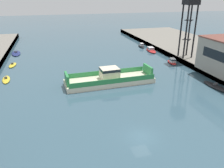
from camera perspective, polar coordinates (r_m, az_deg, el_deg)
ground_plane at (r=34.05m, az=7.38°, el=-12.96°), size 400.00×400.00×0.00m
chain_ferry at (r=51.84m, az=-0.62°, el=1.32°), size 20.39×7.10×3.69m
moored_boat_near_left at (r=59.51m, az=-24.94°, el=1.04°), size 2.25×5.76×0.90m
moored_boat_near_right at (r=82.58m, az=9.71°, el=8.43°), size 3.54×7.97×1.34m
moored_boat_mid_left at (r=69.21m, az=14.79°, el=5.48°), size 2.50×5.36×1.61m
moored_boat_mid_right at (r=70.62m, az=-23.60°, el=4.36°), size 2.27×5.05×0.94m
moored_boat_far_right at (r=88.50m, az=7.35°, el=9.51°), size 2.24×5.84×1.52m
moored_boat_upstream_a at (r=54.73m, az=24.40°, el=-0.52°), size 2.63×7.22×1.06m
moored_boat_upstream_b at (r=84.18m, az=-22.87°, el=7.10°), size 3.66×8.33×0.97m
crane_tower at (r=70.17m, az=19.09°, el=18.00°), size 3.63×3.63×18.08m
bollard_right_far at (r=58.10m, az=25.52°, el=2.15°), size 0.32×0.32×0.71m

